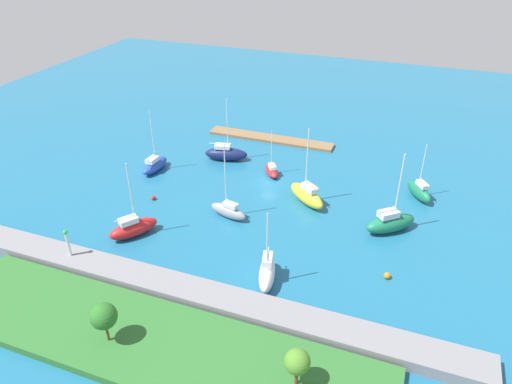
{
  "coord_description": "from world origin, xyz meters",
  "views": [
    {
      "loc": [
        -21.44,
        62.99,
        37.55
      ],
      "look_at": [
        0.0,
        5.98,
        1.5
      ],
      "focal_mm": 33.12,
      "sensor_mm": 36.0,
      "label": 1
    }
  ],
  "objects_px": {
    "sailboat_navy_east_end": "(226,153)",
    "mooring_buoy_red": "(153,198)",
    "sailboat_white_far_south": "(267,272)",
    "sailboat_red_mid_basin": "(133,228)",
    "sailboat_red_lone_north": "(272,170)",
    "sailboat_gray_center_basin": "(228,211)",
    "sailboat_yellow_lone_south": "(307,195)",
    "sailboat_green_near_pier": "(390,222)",
    "park_tree_west": "(297,362)",
    "pier_dock": "(270,139)",
    "sailboat_blue_along_channel": "(155,165)",
    "park_tree_east": "(104,316)",
    "mooring_buoy_orange": "(387,276)",
    "harbor_beacon": "(67,241)",
    "sailboat_green_far_north": "(419,191)"
  },
  "relations": [
    {
      "from": "sailboat_gray_center_basin",
      "to": "sailboat_green_far_north",
      "type": "bearing_deg",
      "value": -134.76
    },
    {
      "from": "sailboat_white_far_south",
      "to": "sailboat_yellow_lone_south",
      "type": "distance_m",
      "value": 18.65
    },
    {
      "from": "sailboat_white_far_south",
      "to": "sailboat_red_mid_basin",
      "type": "height_order",
      "value": "sailboat_red_mid_basin"
    },
    {
      "from": "mooring_buoy_orange",
      "to": "harbor_beacon",
      "type": "bearing_deg",
      "value": 16.75
    },
    {
      "from": "park_tree_east",
      "to": "sailboat_blue_along_channel",
      "type": "relative_size",
      "value": 0.43
    },
    {
      "from": "sailboat_red_lone_north",
      "to": "sailboat_red_mid_basin",
      "type": "xyz_separation_m",
      "value": [
        11.76,
        22.87,
        0.44
      ]
    },
    {
      "from": "sailboat_red_lone_north",
      "to": "sailboat_green_far_north",
      "type": "height_order",
      "value": "sailboat_green_far_north"
    },
    {
      "from": "park_tree_east",
      "to": "mooring_buoy_orange",
      "type": "height_order",
      "value": "park_tree_east"
    },
    {
      "from": "sailboat_gray_center_basin",
      "to": "sailboat_white_far_south",
      "type": "bearing_deg",
      "value": 145.57
    },
    {
      "from": "park_tree_west",
      "to": "sailboat_white_far_south",
      "type": "relative_size",
      "value": 0.41
    },
    {
      "from": "harbor_beacon",
      "to": "sailboat_red_mid_basin",
      "type": "distance_m",
      "value": 9.07
    },
    {
      "from": "pier_dock",
      "to": "sailboat_red_mid_basin",
      "type": "bearing_deg",
      "value": 78.96
    },
    {
      "from": "pier_dock",
      "to": "park_tree_east",
      "type": "height_order",
      "value": "park_tree_east"
    },
    {
      "from": "sailboat_green_far_north",
      "to": "sailboat_navy_east_end",
      "type": "bearing_deg",
      "value": 52.97
    },
    {
      "from": "sailboat_red_mid_basin",
      "to": "sailboat_green_far_north",
      "type": "distance_m",
      "value": 42.43
    },
    {
      "from": "park_tree_west",
      "to": "sailboat_yellow_lone_south",
      "type": "xyz_separation_m",
      "value": [
        7.67,
        -31.62,
        -2.32
      ]
    },
    {
      "from": "sailboat_yellow_lone_south",
      "to": "sailboat_red_lone_north",
      "type": "bearing_deg",
      "value": -1.81
    },
    {
      "from": "sailboat_gray_center_basin",
      "to": "sailboat_green_near_pier",
      "type": "bearing_deg",
      "value": -153.87
    },
    {
      "from": "sailboat_navy_east_end",
      "to": "mooring_buoy_red",
      "type": "bearing_deg",
      "value": -120.95
    },
    {
      "from": "sailboat_gray_center_basin",
      "to": "sailboat_blue_along_channel",
      "type": "distance_m",
      "value": 19.31
    },
    {
      "from": "park_tree_west",
      "to": "sailboat_green_near_pier",
      "type": "xyz_separation_m",
      "value": [
        -4.89,
        -28.68,
        -2.36
      ]
    },
    {
      "from": "pier_dock",
      "to": "mooring_buoy_red",
      "type": "bearing_deg",
      "value": 70.75
    },
    {
      "from": "sailboat_red_lone_north",
      "to": "sailboat_gray_center_basin",
      "type": "bearing_deg",
      "value": 139.97
    },
    {
      "from": "sailboat_green_near_pier",
      "to": "sailboat_blue_along_channel",
      "type": "relative_size",
      "value": 1.09
    },
    {
      "from": "pier_dock",
      "to": "sailboat_gray_center_basin",
      "type": "relative_size",
      "value": 2.13
    },
    {
      "from": "harbor_beacon",
      "to": "park_tree_east",
      "type": "distance_m",
      "value": 15.16
    },
    {
      "from": "sailboat_red_lone_north",
      "to": "sailboat_green_near_pier",
      "type": "distance_m",
      "value": 22.54
    },
    {
      "from": "sailboat_navy_east_end",
      "to": "park_tree_west",
      "type": "bearing_deg",
      "value": -72.73
    },
    {
      "from": "sailboat_gray_center_basin",
      "to": "mooring_buoy_red",
      "type": "xyz_separation_m",
      "value": [
        12.57,
        -0.34,
        -0.74
      ]
    },
    {
      "from": "sailboat_navy_east_end",
      "to": "sailboat_blue_along_channel",
      "type": "distance_m",
      "value": 12.48
    },
    {
      "from": "sailboat_green_near_pier",
      "to": "sailboat_blue_along_channel",
      "type": "bearing_deg",
      "value": 132.94
    },
    {
      "from": "pier_dock",
      "to": "mooring_buoy_red",
      "type": "height_order",
      "value": "mooring_buoy_red"
    },
    {
      "from": "mooring_buoy_orange",
      "to": "sailboat_red_lone_north",
      "type": "bearing_deg",
      "value": -42.77
    },
    {
      "from": "harbor_beacon",
      "to": "sailboat_yellow_lone_south",
      "type": "bearing_deg",
      "value": -133.91
    },
    {
      "from": "sailboat_green_near_pier",
      "to": "sailboat_blue_along_channel",
      "type": "height_order",
      "value": "sailboat_green_near_pier"
    },
    {
      "from": "sailboat_green_near_pier",
      "to": "mooring_buoy_orange",
      "type": "xyz_separation_m",
      "value": [
        -0.97,
        10.15,
        -0.96
      ]
    },
    {
      "from": "park_tree_west",
      "to": "sailboat_white_far_south",
      "type": "distance_m",
      "value": 15.1
    },
    {
      "from": "pier_dock",
      "to": "sailboat_blue_along_channel",
      "type": "bearing_deg",
      "value": 52.97
    },
    {
      "from": "sailboat_yellow_lone_south",
      "to": "sailboat_navy_east_end",
      "type": "bearing_deg",
      "value": 10.88
    },
    {
      "from": "sailboat_white_far_south",
      "to": "sailboat_blue_along_channel",
      "type": "distance_m",
      "value": 33.43
    },
    {
      "from": "sailboat_red_lone_north",
      "to": "sailboat_navy_east_end",
      "type": "xyz_separation_m",
      "value": [
        9.26,
        -2.32,
        0.45
      ]
    },
    {
      "from": "mooring_buoy_orange",
      "to": "park_tree_west",
      "type": "bearing_deg",
      "value": 72.46
    },
    {
      "from": "park_tree_east",
      "to": "sailboat_green_far_north",
      "type": "distance_m",
      "value": 48.96
    },
    {
      "from": "sailboat_red_lone_north",
      "to": "sailboat_green_near_pier",
      "type": "xyz_separation_m",
      "value": [
        -20.38,
        9.6,
        0.56
      ]
    },
    {
      "from": "park_tree_west",
      "to": "sailboat_green_near_pier",
      "type": "bearing_deg",
      "value": -99.67
    },
    {
      "from": "pier_dock",
      "to": "mooring_buoy_orange",
      "type": "distance_m",
      "value": 41.97
    },
    {
      "from": "park_tree_east",
      "to": "sailboat_yellow_lone_south",
      "type": "relative_size",
      "value": 0.38
    },
    {
      "from": "park_tree_east",
      "to": "sailboat_red_mid_basin",
      "type": "bearing_deg",
      "value": -63.98
    },
    {
      "from": "pier_dock",
      "to": "sailboat_gray_center_basin",
      "type": "distance_m",
      "value": 27.59
    },
    {
      "from": "sailboat_green_near_pier",
      "to": "sailboat_navy_east_end",
      "type": "bearing_deg",
      "value": 116.82
    }
  ]
}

